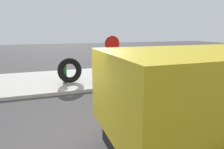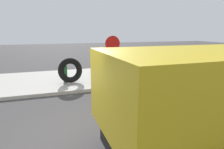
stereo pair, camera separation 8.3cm
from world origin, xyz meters
name	(u,v)px [view 1 (the left image)]	position (x,y,z in m)	size (l,w,h in m)	color
ground_plane	(55,147)	(0.00, 0.00, 0.00)	(80.00, 80.00, 0.00)	#423F3F
sidewalk_curb	(48,81)	(0.00, 6.50, 0.07)	(36.00, 5.00, 0.15)	#BCB7AD
fire_hydrant	(65,73)	(0.86, 5.65, 0.64)	(0.24, 0.54, 0.93)	#2D8438
loose_tire	(70,71)	(1.10, 5.41, 0.80)	(1.27, 1.27, 0.30)	black
stop_sign	(112,51)	(3.15, 4.74, 1.81)	(0.76, 0.08, 2.39)	gray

